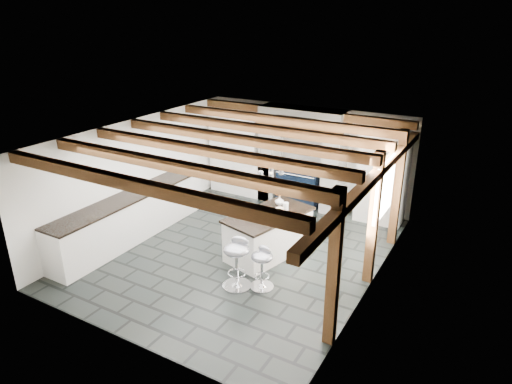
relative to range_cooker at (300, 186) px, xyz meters
The scene contains 6 objects.
ground 2.72m from the range_cooker, 90.00° to the right, with size 6.00×6.00×0.00m, color black.
room_shell 1.52m from the range_cooker, 115.80° to the right, with size 6.00×6.03×6.00m.
range_cooker is the anchor object (origin of this frame).
kitchen_island 2.56m from the range_cooker, 78.56° to the right, with size 1.27×1.85×1.11m.
bar_stool_near 3.70m from the range_cooker, 74.96° to the right, with size 0.42×0.42×0.74m.
bar_stool_far 3.80m from the range_cooker, 81.14° to the right, with size 0.51×0.51×0.90m.
Camera 1 is at (4.11, -6.59, 4.28)m, focal length 32.00 mm.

